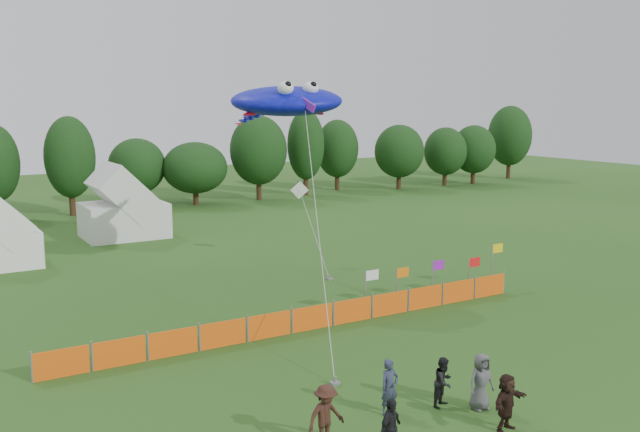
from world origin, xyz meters
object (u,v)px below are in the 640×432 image
spectator_c (326,416)px  spectator_a (390,387)px  tent_right (124,209)px  spectator_d (390,429)px  spectator_f (507,402)px  barrier_fence (312,318)px  tent_left (3,237)px  stingray_kite (283,101)px  spectator_e (481,381)px  spectator_b (444,382)px

spectator_c → spectator_a: bearing=11.0°
tent_right → spectator_d: tent_right is taller
spectator_a → spectator_c: 2.83m
spectator_d → spectator_f: spectator_f is taller
spectator_a → spectator_d: (-1.60, -2.19, -0.03)m
barrier_fence → spectator_d: size_ratio=13.04×
tent_left → stingray_kite: bearing=-46.4°
barrier_fence → spectator_e: 9.33m
tent_left → spectator_a: size_ratio=2.20×
spectator_c → spectator_e: (5.37, -0.36, -0.01)m
tent_left → spectator_d: tent_left is taller
tent_left → spectator_c: tent_left is taller
barrier_fence → spectator_b: bearing=-91.8°
spectator_c → stingray_kite: stingray_kite is taller
spectator_b → stingray_kite: bearing=59.3°
tent_left → spectator_c: (4.55, -27.88, -0.81)m
spectator_d → stingray_kite: size_ratio=0.09×
spectator_a → spectator_b: bearing=-14.1°
spectator_d → spectator_b: bearing=4.1°
spectator_c → spectator_f: size_ratio=1.06×
barrier_fence → spectator_d: bearing=-109.5°
spectator_b → spectator_e: spectator_e is taller
tent_right → spectator_c: 33.28m
spectator_f → spectator_a: bearing=115.8°
stingray_kite → spectator_b: bearing=-99.5°
spectator_f → tent_right: bearing=76.5°
tent_left → barrier_fence: 21.16m
barrier_fence → stingray_kite: 11.32m
tent_right → stingray_kite: stingray_kite is taller
spectator_a → spectator_e: (2.64, -1.13, 0.02)m
spectator_a → spectator_e: size_ratio=0.98×
stingray_kite → tent_left: bearing=133.6°
barrier_fence → spectator_f: bearing=-89.1°
spectator_b → spectator_c: (-4.55, -0.40, 0.12)m
tent_right → spectator_d: size_ratio=3.30×
spectator_d → stingray_kite: 19.98m
spectator_c → spectator_e: size_ratio=1.01×
spectator_a → stingray_kite: bearing=70.8°
spectator_c → tent_right: bearing=78.7°
tent_right → spectator_a: tent_right is taller
tent_left → tent_right: (8.37, 5.16, 0.27)m
spectator_c → spectator_d: spectator_c is taller
spectator_b → spectator_c: spectator_c is taller
tent_right → barrier_fence: tent_right is taller
tent_left → spectator_e: 29.95m
spectator_c → spectator_d: bearing=-56.3°
spectator_b → spectator_e: 1.13m
tent_right → spectator_f: (1.16, -34.86, -1.12)m
spectator_f → spectator_c: bearing=144.6°
spectator_d → stingray_kite: (5.98, 17.06, 8.51)m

